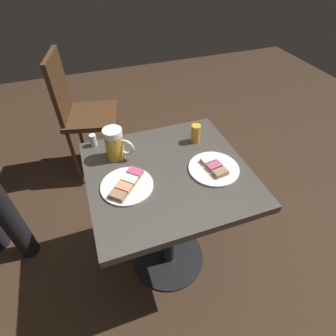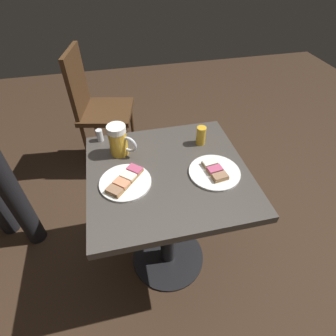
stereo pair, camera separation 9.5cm
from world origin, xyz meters
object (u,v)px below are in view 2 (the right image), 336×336
at_px(plate_far, 215,172).
at_px(beer_mug, 119,140).
at_px(plate_near, 125,182).
at_px(salt_shaker, 100,135).
at_px(cafe_chair, 96,104).
at_px(beer_glass_small, 201,136).

bearing_deg(plate_far, beer_mug, -30.36).
height_order(plate_near, plate_far, same).
relative_size(plate_far, salt_shaker, 3.63).
bearing_deg(plate_near, beer_mug, -89.81).
bearing_deg(cafe_chair, plate_far, 38.43).
distance_m(beer_glass_small, cafe_chair, 1.03).
relative_size(plate_near, cafe_chair, 0.23).
bearing_deg(beer_glass_small, plate_far, 88.61).
bearing_deg(beer_mug, cafe_chair, -81.23).
xyz_separation_m(plate_far, beer_glass_small, (-0.01, -0.22, 0.04)).
xyz_separation_m(plate_far, beer_mug, (0.38, -0.23, 0.07)).
xyz_separation_m(plate_near, beer_glass_small, (-0.39, -0.19, 0.04)).
xyz_separation_m(beer_mug, beer_glass_small, (-0.39, 0.01, -0.03)).
xyz_separation_m(plate_near, salt_shaker, (0.09, -0.32, 0.02)).
height_order(salt_shaker, cafe_chair, cafe_chair).
relative_size(beer_mug, beer_glass_small, 1.65).
relative_size(plate_near, beer_mug, 1.44).
relative_size(plate_near, beer_glass_small, 2.37).
xyz_separation_m(salt_shaker, cafe_chair, (0.04, -0.72, -0.23)).
bearing_deg(beer_mug, plate_near, 90.19).
bearing_deg(plate_far, salt_shaker, -36.35).
distance_m(beer_glass_small, salt_shaker, 0.50).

